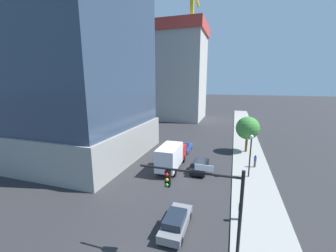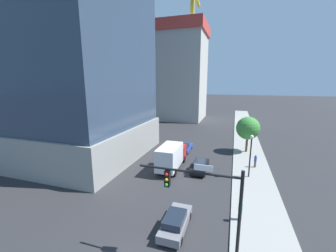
{
  "view_description": "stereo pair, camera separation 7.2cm",
  "coord_description": "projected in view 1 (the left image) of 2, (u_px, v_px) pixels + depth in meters",
  "views": [
    {
      "loc": [
        5.57,
        -8.16,
        11.26
      ],
      "look_at": [
        -1.02,
        12.57,
        6.72
      ],
      "focal_mm": 22.27,
      "sensor_mm": 36.0,
      "label": 1
    },
    {
      "loc": [
        5.64,
        -8.13,
        11.26
      ],
      "look_at": [
        -1.02,
        12.57,
        6.72
      ],
      "focal_mm": 22.27,
      "sensor_mm": 36.0,
      "label": 2
    }
  ],
  "objects": [
    {
      "name": "street_tree",
      "position": [
        248.0,
        128.0,
        33.54
      ],
      "size": [
        3.69,
        3.69,
        5.79
      ],
      "color": "brown",
      "rests_on": "sidewalk"
    },
    {
      "name": "box_truck",
      "position": [
        171.0,
        156.0,
        27.35
      ],
      "size": [
        2.35,
        7.07,
        3.37
      ],
      "color": "#B21E1E",
      "rests_on": "ground"
    },
    {
      "name": "sidewalk",
      "position": [
        251.0,
        168.0,
        27.76
      ],
      "size": [
        4.66,
        120.0,
        0.15
      ],
      "primitive_type": "cube",
      "color": "gray",
      "rests_on": "ground"
    },
    {
      "name": "street_lamp",
      "position": [
        251.0,
        149.0,
        24.43
      ],
      "size": [
        0.44,
        0.44,
        5.18
      ],
      "color": "black",
      "rests_on": "sidewalk"
    },
    {
      "name": "car_gray",
      "position": [
        176.0,
        222.0,
        16.1
      ],
      "size": [
        1.72,
        4.41,
        1.43
      ],
      "color": "slate",
      "rests_on": "ground"
    },
    {
      "name": "car_black",
      "position": [
        200.0,
        166.0,
        26.9
      ],
      "size": [
        1.84,
        4.63,
        1.49
      ],
      "color": "black",
      "rests_on": "ground"
    },
    {
      "name": "traffic_light_pole",
      "position": [
        206.0,
        197.0,
        12.36
      ],
      "size": [
        6.31,
        0.48,
        6.45
      ],
      "color": "black",
      "rests_on": "sidewalk"
    },
    {
      "name": "pedestrian_blue_shirt",
      "position": [
        255.0,
        161.0,
        27.79
      ],
      "size": [
        0.34,
        0.34,
        1.69
      ],
      "color": "brown",
      "rests_on": "sidewalk"
    },
    {
      "name": "pedestrian_green_shirt",
      "position": [
        240.0,
        211.0,
        17.07
      ],
      "size": [
        0.34,
        0.34,
        1.61
      ],
      "color": "#38334C",
      "rests_on": "sidewalk"
    },
    {
      "name": "car_blue",
      "position": [
        184.0,
        147.0,
        34.6
      ],
      "size": [
        1.86,
        4.52,
        1.41
      ],
      "color": "#233D9E",
      "rests_on": "ground"
    },
    {
      "name": "construction_building",
      "position": [
        179.0,
        69.0,
        64.15
      ],
      "size": [
        15.99,
        19.28,
        36.64
      ],
      "color": "#B2AFA8",
      "rests_on": "ground"
    }
  ]
}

